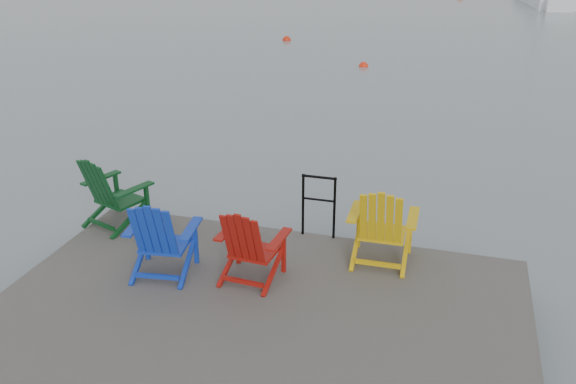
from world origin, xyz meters
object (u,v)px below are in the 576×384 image
(buoy_b, at_px, (287,40))
(chair_green, at_px, (111,191))
(handrail, at_px, (319,200))
(chair_yellow, at_px, (382,224))
(buoy_d, at_px, (460,0))
(chair_blue, at_px, (160,237))
(buoy_a, at_px, (364,67))
(chair_red, at_px, (250,244))

(buoy_b, bearing_deg, chair_green, -81.24)
(handrail, height_order, chair_yellow, chair_yellow)
(chair_green, bearing_deg, buoy_d, 104.14)
(chair_blue, distance_m, buoy_a, 15.44)
(handrail, bearing_deg, buoy_d, 88.52)
(chair_green, xyz_separation_m, chair_yellow, (3.83, -0.01, 0.01))
(chair_blue, bearing_deg, buoy_b, 94.16)
(chair_green, relative_size, buoy_a, 3.18)
(buoy_d, bearing_deg, buoy_b, -109.49)
(chair_red, distance_m, buoy_d, 38.94)
(chair_green, xyz_separation_m, buoy_b, (-2.91, 18.88, -1.03))
(chair_blue, height_order, buoy_b, chair_blue)
(chair_yellow, bearing_deg, buoy_a, 99.27)
(chair_green, relative_size, chair_blue, 1.02)
(chair_blue, distance_m, chair_red, 1.09)
(chair_yellow, bearing_deg, buoy_d, 88.91)
(buoy_a, bearing_deg, chair_red, -85.64)
(chair_green, height_order, buoy_a, chair_green)
(buoy_b, height_order, buoy_d, buoy_b)
(chair_blue, bearing_deg, handrail, 35.96)
(buoy_d, bearing_deg, chair_yellow, -90.06)
(chair_blue, relative_size, chair_red, 1.06)
(chair_blue, bearing_deg, chair_yellow, 14.52)
(chair_green, height_order, chair_red, chair_green)
(chair_blue, height_order, buoy_a, chair_blue)
(chair_blue, relative_size, buoy_d, 2.95)
(handrail, height_order, chair_blue, chair_blue)
(buoy_b, bearing_deg, buoy_d, 70.51)
(handrail, relative_size, buoy_a, 2.71)
(chair_blue, bearing_deg, buoy_d, 78.47)
(buoy_b, relative_size, buoy_d, 1.04)
(buoy_a, relative_size, buoy_d, 0.95)
(chair_red, relative_size, chair_yellow, 0.91)
(handrail, xyz_separation_m, chair_green, (-2.90, -0.48, -0.01))
(handrail, relative_size, chair_green, 0.85)
(chair_red, bearing_deg, buoy_d, 92.43)
(handrail, xyz_separation_m, chair_blue, (-1.60, -1.53, -0.02))
(chair_red, bearing_deg, buoy_b, 109.62)
(handrail, height_order, buoy_a, handrail)
(chair_red, xyz_separation_m, chair_yellow, (1.45, 0.86, 0.05))
(buoy_d, bearing_deg, chair_blue, -93.76)
(chair_blue, relative_size, buoy_a, 3.12)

